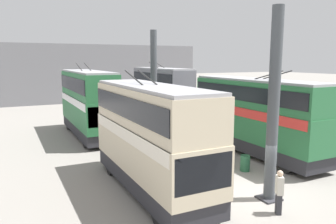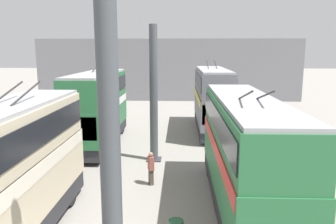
{
  "view_description": "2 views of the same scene",
  "coord_description": "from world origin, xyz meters",
  "px_view_note": "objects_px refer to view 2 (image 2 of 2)",
  "views": [
    {
      "loc": [
        -11.04,
        10.16,
        6.13
      ],
      "look_at": [
        11.9,
        -1.24,
        2.05
      ],
      "focal_mm": 35.0,
      "sensor_mm": 36.0,
      "label": 1
    },
    {
      "loc": [
        -7.91,
        -1.61,
        6.83
      ],
      "look_at": [
        11.41,
        -0.89,
        3.18
      ],
      "focal_mm": 35.0,
      "sensor_mm": 36.0,
      "label": 2
    }
  ],
  "objects_px": {
    "bus_right_mid": "(6,168)",
    "bus_right_far": "(98,104)",
    "bus_left_near": "(245,148)",
    "bus_left_far": "(212,96)",
    "person_aisle_midway": "(151,167)"
  },
  "relations": [
    {
      "from": "bus_left_near",
      "to": "bus_right_mid",
      "type": "relative_size",
      "value": 1.16
    },
    {
      "from": "bus_left_near",
      "to": "bus_right_mid",
      "type": "height_order",
      "value": "bus_right_mid"
    },
    {
      "from": "bus_left_near",
      "to": "bus_right_mid",
      "type": "distance_m",
      "value": 9.07
    },
    {
      "from": "bus_left_near",
      "to": "bus_left_far",
      "type": "xyz_separation_m",
      "value": [
        14.31,
        0.0,
        0.2
      ]
    },
    {
      "from": "bus_left_near",
      "to": "bus_left_far",
      "type": "distance_m",
      "value": 14.31
    },
    {
      "from": "bus_left_near",
      "to": "bus_left_far",
      "type": "relative_size",
      "value": 1.09
    },
    {
      "from": "bus_left_far",
      "to": "bus_right_mid",
      "type": "distance_m",
      "value": 19.13
    },
    {
      "from": "bus_left_far",
      "to": "bus_right_far",
      "type": "relative_size",
      "value": 1.0
    },
    {
      "from": "bus_right_far",
      "to": "bus_left_far",
      "type": "bearing_deg",
      "value": -62.81
    },
    {
      "from": "bus_right_mid",
      "to": "bus_right_far",
      "type": "xyz_separation_m",
      "value": [
        12.62,
        0.0,
        0.14
      ]
    },
    {
      "from": "bus_right_far",
      "to": "person_aisle_midway",
      "type": "distance_m",
      "value": 8.7
    },
    {
      "from": "bus_left_near",
      "to": "bus_left_far",
      "type": "bearing_deg",
      "value": 0.0
    },
    {
      "from": "bus_left_far",
      "to": "person_aisle_midway",
      "type": "bearing_deg",
      "value": 160.22
    },
    {
      "from": "bus_left_far",
      "to": "bus_right_far",
      "type": "xyz_separation_m",
      "value": [
        -4.44,
        8.64,
        -0.02
      ]
    },
    {
      "from": "bus_left_near",
      "to": "bus_right_mid",
      "type": "bearing_deg",
      "value": 107.67
    }
  ]
}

